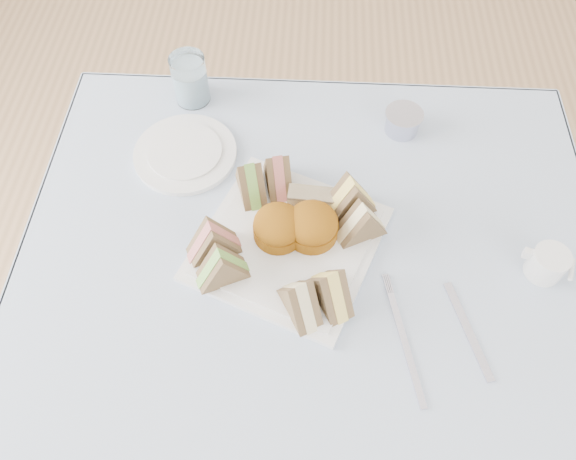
{
  "coord_description": "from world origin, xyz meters",
  "views": [
    {
      "loc": [
        -0.02,
        -0.41,
        1.59
      ],
      "look_at": [
        -0.04,
        0.1,
        0.8
      ],
      "focal_mm": 35.0,
      "sensor_mm": 36.0,
      "label": 1
    }
  ],
  "objects_px": {
    "creamer_jug": "(547,264)",
    "serving_plate": "(288,244)",
    "table": "(304,371)",
    "water_glass": "(190,79)"
  },
  "relations": [
    {
      "from": "water_glass",
      "to": "table",
      "type": "bearing_deg",
      "value": -60.0
    },
    {
      "from": "serving_plate",
      "to": "water_glass",
      "type": "bearing_deg",
      "value": 143.61
    },
    {
      "from": "table",
      "to": "serving_plate",
      "type": "distance_m",
      "value": 0.4
    },
    {
      "from": "table",
      "to": "water_glass",
      "type": "distance_m",
      "value": 0.67
    },
    {
      "from": "table",
      "to": "water_glass",
      "type": "height_order",
      "value": "water_glass"
    },
    {
      "from": "serving_plate",
      "to": "creamer_jug",
      "type": "distance_m",
      "value": 0.43
    },
    {
      "from": "table",
      "to": "serving_plate",
      "type": "relative_size",
      "value": 3.12
    },
    {
      "from": "creamer_jug",
      "to": "serving_plate",
      "type": "bearing_deg",
      "value": -165.42
    },
    {
      "from": "table",
      "to": "creamer_jug",
      "type": "xyz_separation_m",
      "value": [
        0.39,
        0.07,
        0.4
      ]
    },
    {
      "from": "water_glass",
      "to": "creamer_jug",
      "type": "relative_size",
      "value": 1.71
    }
  ]
}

